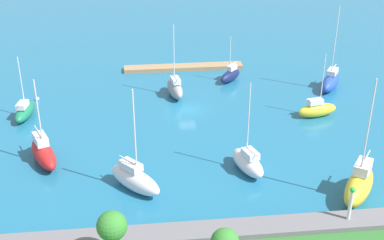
{
  "coord_description": "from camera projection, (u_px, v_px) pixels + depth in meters",
  "views": [
    {
      "loc": [
        7.09,
        69.95,
        33.21
      ],
      "look_at": [
        0.0,
        6.4,
        1.5
      ],
      "focal_mm": 48.23,
      "sensor_mm": 36.0,
      "label": 1
    }
  ],
  "objects": [
    {
      "name": "water",
      "position": [
        187.0,
        110.0,
        77.74
      ],
      "size": [
        160.0,
        160.0,
        0.0
      ],
      "primitive_type": "plane",
      "color": "#1E668C",
      "rests_on": "ground"
    },
    {
      "name": "pier_dock",
      "position": [
        184.0,
        67.0,
        93.21
      ],
      "size": [
        21.38,
        2.58,
        0.71
      ],
      "primitive_type": "cube",
      "color": "#997A56",
      "rests_on": "ground"
    },
    {
      "name": "breakwater",
      "position": [
        219.0,
        234.0,
        50.39
      ],
      "size": [
        56.9,
        2.79,
        1.58
      ],
      "primitive_type": "cube",
      "color": "slate",
      "rests_on": "ground"
    },
    {
      "name": "harbor_beacon",
      "position": [
        351.0,
        201.0,
        50.38
      ],
      "size": [
        0.56,
        0.56,
        3.73
      ],
      "color": "silver",
      "rests_on": "breakwater"
    },
    {
      "name": "park_tree_midwest",
      "position": [
        112.0,
        226.0,
        44.85
      ],
      "size": [
        2.72,
        2.72,
        5.33
      ],
      "color": "brown",
      "rests_on": "shoreline_park"
    },
    {
      "name": "sailboat_white_far_south",
      "position": [
        135.0,
        179.0,
        58.17
      ],
      "size": [
        6.73,
        7.15,
        12.51
      ],
      "rotation": [
        0.0,
        0.0,
        2.3
      ],
      "color": "white",
      "rests_on": "water"
    },
    {
      "name": "sailboat_yellow_by_breakwater",
      "position": [
        359.0,
        185.0,
        56.47
      ],
      "size": [
        6.66,
        7.81,
        14.4
      ],
      "rotation": [
        0.0,
        0.0,
        0.94
      ],
      "color": "yellow",
      "rests_on": "water"
    },
    {
      "name": "sailboat_blue_along_channel",
      "position": [
        331.0,
        81.0,
        84.4
      ],
      "size": [
        5.91,
        7.28,
        13.93
      ],
      "rotation": [
        0.0,
        0.0,
        0.98
      ],
      "color": "#2347B2",
      "rests_on": "water"
    },
    {
      "name": "sailboat_navy_center_basin",
      "position": [
        230.0,
        75.0,
        87.66
      ],
      "size": [
        4.88,
        5.09,
        7.97
      ],
      "rotation": [
        0.0,
        0.0,
        0.83
      ],
      "color": "#141E4C",
      "rests_on": "water"
    },
    {
      "name": "sailboat_gray_lone_north",
      "position": [
        175.0,
        88.0,
        81.8
      ],
      "size": [
        3.02,
        6.73,
        11.59
      ],
      "rotation": [
        0.0,
        0.0,
        4.87
      ],
      "color": "gray",
      "rests_on": "water"
    },
    {
      "name": "sailboat_green_lone_south",
      "position": [
        25.0,
        111.0,
        74.94
      ],
      "size": [
        3.02,
        6.69,
        9.25
      ],
      "rotation": [
        0.0,
        0.0,
        4.56
      ],
      "color": "#19724C",
      "rests_on": "water"
    },
    {
      "name": "sailboat_red_east_end",
      "position": [
        43.0,
        152.0,
        63.48
      ],
      "size": [
        5.13,
        8.07,
        11.22
      ],
      "rotation": [
        0.0,
        0.0,
        1.97
      ],
      "color": "red",
      "rests_on": "water"
    },
    {
      "name": "sailboat_white_mid_basin",
      "position": [
        248.0,
        162.0,
        61.68
      ],
      "size": [
        4.09,
        6.78,
        11.37
      ],
      "rotation": [
        0.0,
        0.0,
        5.01
      ],
      "color": "white",
      "rests_on": "water"
    },
    {
      "name": "sailboat_yellow_outer_mooring",
      "position": [
        317.0,
        109.0,
        75.26
      ],
      "size": [
        6.26,
        2.96,
        9.63
      ],
      "rotation": [
        0.0,
        0.0,
        3.33
      ],
      "color": "yellow",
      "rests_on": "water"
    },
    {
      "name": "mooring_buoy_white",
      "position": [
        37.0,
        99.0,
        80.74
      ],
      "size": [
        0.63,
        0.63,
        0.63
      ],
      "primitive_type": "sphere",
      "color": "white",
      "rests_on": "water"
    }
  ]
}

